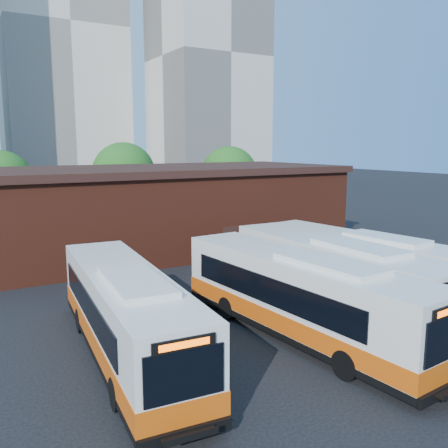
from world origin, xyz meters
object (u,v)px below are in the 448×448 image
bus_midwest (300,300)px  bus_east (360,266)px  bus_west (126,317)px  bus_mideast (333,279)px

bus_midwest → bus_east: bearing=19.8°
bus_midwest → bus_east: size_ratio=1.06×
bus_west → bus_mideast: 10.22m
bus_west → bus_midwest: size_ratio=0.96×
bus_mideast → bus_east: bearing=24.3°
bus_midwest → bus_east: 7.31m
bus_west → bus_mideast: (10.21, -0.22, 0.06)m
bus_west → bus_mideast: size_ratio=0.97×
bus_mideast → bus_east: (3.33, 1.47, -0.10)m
bus_west → bus_east: 13.60m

